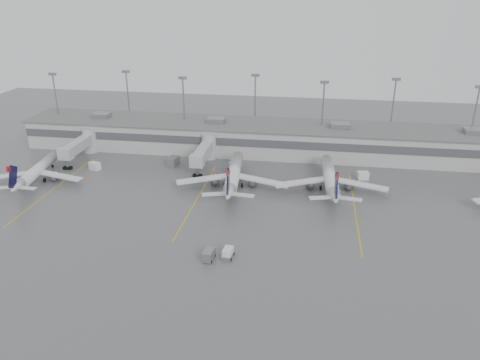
# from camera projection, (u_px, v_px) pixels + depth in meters

# --- Properties ---
(ground) EXTENTS (260.00, 260.00, 0.00)m
(ground) POSITION_uv_depth(u_px,v_px,m) (262.00, 261.00, 82.12)
(ground) COLOR #545457
(ground) RESTS_ON ground
(terminal) EXTENTS (152.00, 17.00, 9.45)m
(terminal) POSITION_uv_depth(u_px,v_px,m) (285.00, 139.00, 133.30)
(terminal) COLOR #ABABA6
(terminal) RESTS_ON ground
(light_masts) EXTENTS (142.40, 8.00, 20.60)m
(light_masts) POSITION_uv_depth(u_px,v_px,m) (288.00, 107.00, 135.51)
(light_masts) COLOR gray
(light_masts) RESTS_ON ground
(jet_bridge_left) EXTENTS (4.00, 17.20, 7.00)m
(jet_bridge_left) POSITION_uv_depth(u_px,v_px,m) (83.00, 144.00, 130.22)
(jet_bridge_left) COLOR #A4A6A9
(jet_bridge_left) RESTS_ON ground
(jet_bridge_right) EXTENTS (4.00, 17.20, 7.00)m
(jet_bridge_right) POSITION_uv_depth(u_px,v_px,m) (206.00, 150.00, 125.20)
(jet_bridge_right) COLOR #A4A6A9
(jet_bridge_right) RESTS_ON ground
(stand_markings) EXTENTS (105.25, 40.00, 0.01)m
(stand_markings) POSITION_uv_depth(u_px,v_px,m) (274.00, 203.00, 103.97)
(stand_markings) COLOR gold
(stand_markings) RESTS_ON ground
(jet_far_left) EXTENTS (23.98, 27.05, 8.78)m
(jet_far_left) POSITION_uv_depth(u_px,v_px,m) (36.00, 171.00, 114.31)
(jet_far_left) COLOR silver
(jet_far_left) RESTS_ON ground
(jet_mid_left) EXTENTS (27.09, 30.46, 9.85)m
(jet_mid_left) POSITION_uv_depth(u_px,v_px,m) (234.00, 174.00, 111.33)
(jet_mid_left) COLOR silver
(jet_mid_left) RESTS_ON ground
(jet_mid_right) EXTENTS (26.56, 29.84, 9.65)m
(jet_mid_right) POSITION_uv_depth(u_px,v_px,m) (330.00, 178.00, 109.53)
(jet_mid_right) COLOR silver
(jet_mid_right) RESTS_ON ground
(baggage_tug) EXTENTS (2.10, 2.99, 1.82)m
(baggage_tug) POSITION_uv_depth(u_px,v_px,m) (228.00, 254.00, 82.94)
(baggage_tug) COLOR silver
(baggage_tug) RESTS_ON ground
(baggage_cart) EXTENTS (1.98, 3.10, 1.89)m
(baggage_cart) POSITION_uv_depth(u_px,v_px,m) (209.00, 255.00, 82.20)
(baggage_cart) COLOR slate
(baggage_cart) RESTS_ON ground
(gse_uld_a) EXTENTS (3.23, 2.76, 1.93)m
(gse_uld_a) POSITION_uv_depth(u_px,v_px,m) (95.00, 166.00, 122.29)
(gse_uld_a) COLOR silver
(gse_uld_a) RESTS_ON ground
(gse_uld_b) EXTENTS (2.48, 1.89, 1.58)m
(gse_uld_b) POSITION_uv_depth(u_px,v_px,m) (233.00, 165.00, 123.43)
(gse_uld_b) COLOR silver
(gse_uld_b) RESTS_ON ground
(gse_uld_c) EXTENTS (3.05, 2.36, 1.93)m
(gse_uld_c) POSITION_uv_depth(u_px,v_px,m) (363.00, 175.00, 116.24)
(gse_uld_c) COLOR silver
(gse_uld_c) RESTS_ON ground
(gse_loader) EXTENTS (2.82, 3.98, 2.30)m
(gse_loader) POSITION_uv_depth(u_px,v_px,m) (173.00, 161.00, 124.99)
(gse_loader) COLOR slate
(gse_loader) RESTS_ON ground
(cone_a) EXTENTS (0.50, 0.50, 0.79)m
(cone_a) POSITION_uv_depth(u_px,v_px,m) (89.00, 175.00, 117.74)
(cone_a) COLOR orange
(cone_a) RESTS_ON ground
(cone_b) EXTENTS (0.49, 0.49, 0.77)m
(cone_b) POSITION_uv_depth(u_px,v_px,m) (212.00, 172.00, 120.25)
(cone_b) COLOR orange
(cone_b) RESTS_ON ground
(cone_c) EXTENTS (0.39, 0.39, 0.62)m
(cone_c) POSITION_uv_depth(u_px,v_px,m) (303.00, 188.00, 110.51)
(cone_c) COLOR orange
(cone_c) RESTS_ON ground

